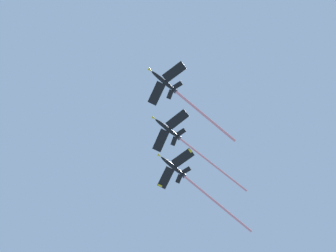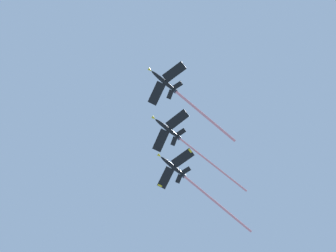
% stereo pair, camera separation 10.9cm
% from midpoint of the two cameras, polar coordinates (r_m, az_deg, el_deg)
% --- Properties ---
extents(jet_lead, '(21.39, 40.53, 8.13)m').
position_cam_midpoint_polar(jet_lead, '(180.73, 1.28, 3.89)').
color(jet_lead, black).
extents(jet_second, '(23.50, 43.56, 8.71)m').
position_cam_midpoint_polar(jet_second, '(184.15, 1.39, -1.45)').
color(jet_second, black).
extents(jet_third, '(23.06, 44.86, 9.17)m').
position_cam_midpoint_polar(jet_third, '(187.60, 2.48, -6.42)').
color(jet_third, black).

